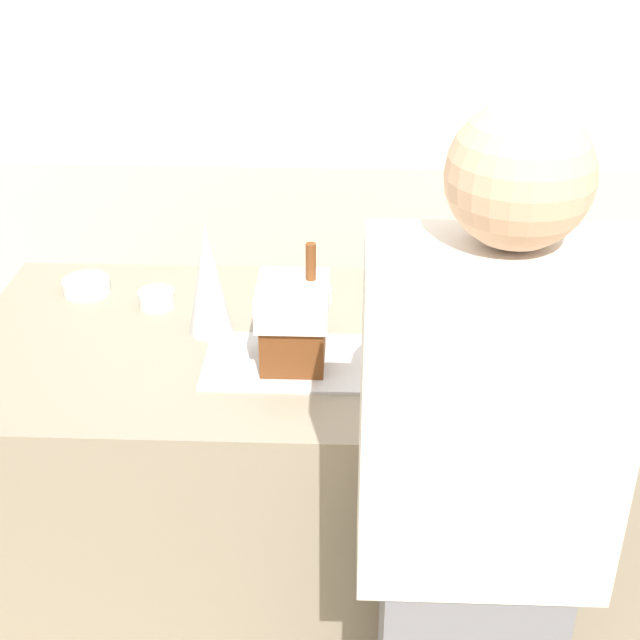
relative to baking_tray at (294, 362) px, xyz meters
name	(u,v)px	position (x,y,z in m)	size (l,w,h in m)	color
ground_plane	(339,612)	(0.12, 0.11, -0.95)	(12.00, 12.00, 0.00)	#C6B28E
wall_back	(352,33)	(0.12, 2.09, 0.35)	(8.00, 0.05, 2.60)	beige
back_cabinet_block	(348,246)	(0.12, 1.77, -0.49)	(6.00, 0.60, 0.92)	beige
kitchen_island	(341,489)	(0.12, 0.11, -0.48)	(1.89, 0.85, 0.94)	gray
baking_tray	(294,362)	(0.00, 0.00, 0.00)	(0.43, 0.26, 0.01)	silver
gingerbread_house	(293,321)	(0.00, 0.00, 0.11)	(0.16, 0.19, 0.29)	brown
decorative_tree	(208,278)	(-0.22, 0.15, 0.15)	(0.11, 0.11, 0.30)	silver
candy_bowl_center_rear	(423,321)	(0.32, 0.17, 0.02)	(0.14, 0.14, 0.05)	silver
candy_bowl_near_tray_right	(157,298)	(-0.38, 0.28, 0.02)	(0.10, 0.10, 0.04)	silver
candy_bowl_far_right	(623,299)	(0.85, 0.31, 0.03)	(0.11, 0.11, 0.05)	white
candy_bowl_front_corner	(308,294)	(0.02, 0.32, 0.02)	(0.13, 0.13, 0.04)	white
candy_bowl_near_tray_left	(603,328)	(0.76, 0.15, 0.03)	(0.10, 0.10, 0.05)	white
candy_bowl_beside_tree	(86,285)	(-0.59, 0.35, 0.02)	(0.13, 0.13, 0.04)	white
cookbook	(529,309)	(0.60, 0.28, 0.01)	(0.16, 0.17, 0.02)	#CCB78C
person	(478,540)	(0.38, -0.53, -0.06)	(0.45, 0.57, 1.72)	slate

